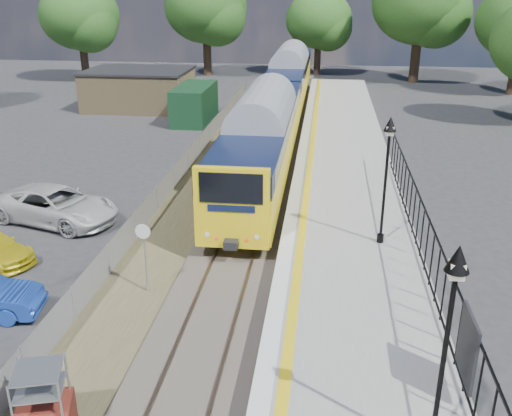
% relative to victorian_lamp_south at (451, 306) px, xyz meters
% --- Properties ---
extents(ground, '(120.00, 120.00, 0.00)m').
position_rel_victorian_lamp_south_xyz_m(ground, '(-5.50, 4.00, -4.30)').
color(ground, '#2D2D30').
rests_on(ground, ground).
extents(track_bed, '(5.90, 80.00, 0.29)m').
position_rel_victorian_lamp_south_xyz_m(track_bed, '(-5.97, 13.67, -4.21)').
color(track_bed, '#473F38').
rests_on(track_bed, ground).
extents(platform, '(5.00, 70.00, 0.90)m').
position_rel_victorian_lamp_south_xyz_m(platform, '(-1.30, 12.00, -3.85)').
color(platform, gray).
rests_on(platform, ground).
extents(platform_edge, '(0.90, 70.00, 0.01)m').
position_rel_victorian_lamp_south_xyz_m(platform_edge, '(-3.36, 12.00, -3.39)').
color(platform_edge, silver).
rests_on(platform_edge, platform).
extents(victorian_lamp_south, '(0.44, 0.44, 4.60)m').
position_rel_victorian_lamp_south_xyz_m(victorian_lamp_south, '(0.00, 0.00, 0.00)').
color(victorian_lamp_south, black).
rests_on(victorian_lamp_south, platform).
extents(victorian_lamp_north, '(0.44, 0.44, 4.60)m').
position_rel_victorian_lamp_south_xyz_m(victorian_lamp_north, '(-0.20, 10.00, 0.00)').
color(victorian_lamp_north, black).
rests_on(victorian_lamp_north, platform).
extents(palisade_fence, '(0.12, 26.00, 2.00)m').
position_rel_victorian_lamp_south_xyz_m(palisade_fence, '(1.05, 6.24, -2.46)').
color(palisade_fence, black).
rests_on(palisade_fence, platform).
extents(wire_fence, '(0.06, 52.00, 1.20)m').
position_rel_victorian_lamp_south_xyz_m(wire_fence, '(-9.70, 16.00, -3.70)').
color(wire_fence, '#999EA3').
rests_on(wire_fence, ground).
extents(outbuilding, '(10.80, 10.10, 3.12)m').
position_rel_victorian_lamp_south_xyz_m(outbuilding, '(-16.41, 35.21, -2.78)').
color(outbuilding, '#978055').
rests_on(outbuilding, ground).
extents(tree_line, '(56.80, 43.80, 11.88)m').
position_rel_victorian_lamp_south_xyz_m(tree_line, '(-4.10, 46.00, 2.31)').
color(tree_line, '#332319').
rests_on(tree_line, ground).
extents(train, '(2.82, 40.83, 3.51)m').
position_rel_victorian_lamp_south_xyz_m(train, '(-5.50, 29.63, -1.96)').
color(train, yellow).
rests_on(train, ground).
extents(brick_plinth, '(1.47, 1.47, 1.91)m').
position_rel_victorian_lamp_south_xyz_m(brick_plinth, '(-8.31, 0.33, -3.38)').
color(brick_plinth, maroon).
rests_on(brick_plinth, ground).
extents(speed_sign, '(0.51, 0.11, 2.51)m').
position_rel_victorian_lamp_south_xyz_m(speed_sign, '(-8.00, 6.93, -2.62)').
color(speed_sign, '#999EA3').
rests_on(speed_sign, ground).
extents(car_white, '(6.02, 3.99, 1.54)m').
position_rel_victorian_lamp_south_xyz_m(car_white, '(-13.65, 12.34, -3.53)').
color(car_white, silver).
rests_on(car_white, ground).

